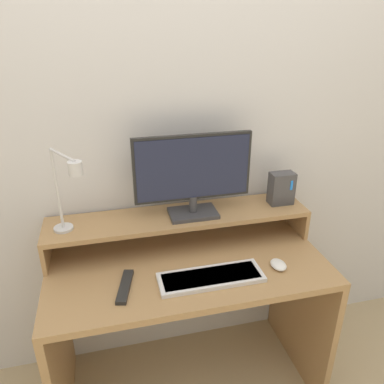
% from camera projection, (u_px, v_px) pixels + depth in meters
% --- Properties ---
extents(wall_back, '(6.00, 0.05, 2.50)m').
position_uv_depth(wall_back, '(171.00, 126.00, 1.69)').
color(wall_back, silver).
rests_on(wall_back, ground_plane).
extents(desk, '(1.20, 0.59, 0.72)m').
position_uv_depth(desk, '(188.00, 301.00, 1.71)').
color(desk, '#A87F51').
rests_on(desk, ground_plane).
extents(monitor_shelf, '(1.20, 0.24, 0.15)m').
position_uv_depth(monitor_shelf, '(180.00, 219.00, 1.72)').
color(monitor_shelf, '#A87F51').
rests_on(monitor_shelf, desk).
extents(monitor, '(0.52, 0.14, 0.38)m').
position_uv_depth(monitor, '(193.00, 173.00, 1.63)').
color(monitor, '#38383D').
rests_on(monitor, monitor_shelf).
extents(desk_lamp, '(0.16, 0.24, 0.36)m').
position_uv_depth(desk_lamp, '(67.00, 189.00, 1.43)').
color(desk_lamp, silver).
rests_on(desk_lamp, monitor_shelf).
extents(router_dock, '(0.12, 0.07, 0.16)m').
position_uv_depth(router_dock, '(281.00, 188.00, 1.79)').
color(router_dock, '#3D3D42').
rests_on(router_dock, monitor_shelf).
extents(keyboard, '(0.43, 0.15, 0.02)m').
position_uv_depth(keyboard, '(211.00, 277.00, 1.52)').
color(keyboard, silver).
rests_on(keyboard, desk).
extents(mouse, '(0.06, 0.09, 0.03)m').
position_uv_depth(mouse, '(278.00, 265.00, 1.59)').
color(mouse, white).
rests_on(mouse, desk).
extents(remote_control, '(0.09, 0.20, 0.02)m').
position_uv_depth(remote_control, '(125.00, 286.00, 1.47)').
color(remote_control, black).
rests_on(remote_control, desk).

